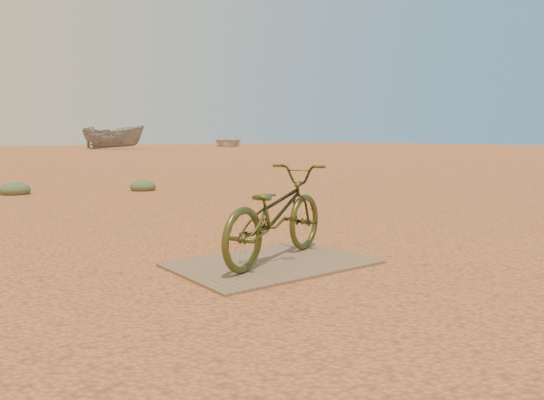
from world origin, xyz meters
TOP-DOWN VIEW (x-y plane):
  - ground at (0.00, 0.00)m, footprint 120.00×120.00m
  - plywood_board at (-0.07, 0.46)m, footprint 1.62×1.10m
  - bicycle at (-0.01, 0.50)m, footprint 1.63×1.08m
  - boat_mid_right at (13.08, 39.73)m, footprint 5.22×4.40m
  - boat_far_right at (26.06, 42.86)m, footprint 5.53×6.42m
  - kale_a at (-0.66, 7.68)m, footprint 0.55×0.55m
  - kale_b at (1.54, 6.92)m, footprint 0.51×0.51m

SIDE VIEW (x-z plane):
  - ground at x=0.00m, z-range 0.00..0.00m
  - kale_a at x=-0.66m, z-range -0.15..0.15m
  - kale_b at x=1.54m, z-range -0.14..0.14m
  - plywood_board at x=-0.07m, z-range 0.00..0.02m
  - bicycle at x=-0.01m, z-range 0.02..0.83m
  - boat_far_right at x=26.06m, z-range 0.00..1.12m
  - boat_mid_right at x=13.08m, z-range 0.00..1.95m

